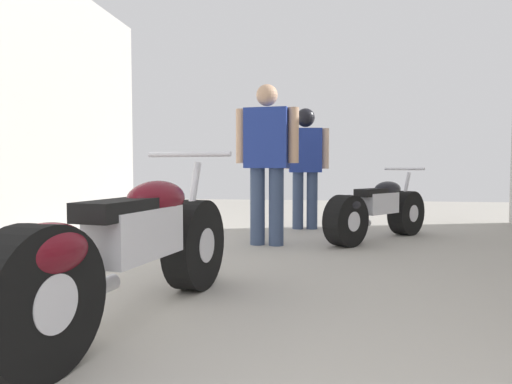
{
  "coord_description": "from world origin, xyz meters",
  "views": [
    {
      "loc": [
        0.19,
        -0.29,
        0.83
      ],
      "look_at": [
        -0.34,
        3.31,
        0.63
      ],
      "focal_mm": 31.68,
      "sensor_mm": 36.0,
      "label": 1
    }
  ],
  "objects_px": {
    "motorcycle_black_naked": "(377,211)",
    "mechanic_with_helmet": "(305,157)",
    "mechanic_in_blue": "(267,155)",
    "motorcycle_maroon_cruiser": "(132,250)"
  },
  "relations": [
    {
      "from": "mechanic_in_blue",
      "to": "motorcycle_maroon_cruiser",
      "type": "bearing_deg",
      "value": -98.96
    },
    {
      "from": "mechanic_in_blue",
      "to": "motorcycle_black_naked",
      "type": "bearing_deg",
      "value": 22.08
    },
    {
      "from": "motorcycle_maroon_cruiser",
      "to": "mechanic_with_helmet",
      "type": "height_order",
      "value": "mechanic_with_helmet"
    },
    {
      "from": "motorcycle_black_naked",
      "to": "mechanic_with_helmet",
      "type": "bearing_deg",
      "value": 134.78
    },
    {
      "from": "motorcycle_black_naked",
      "to": "mechanic_with_helmet",
      "type": "distance_m",
      "value": 1.36
    },
    {
      "from": "mechanic_with_helmet",
      "to": "mechanic_in_blue",
      "type": "bearing_deg",
      "value": -104.84
    },
    {
      "from": "motorcycle_black_naked",
      "to": "mechanic_in_blue",
      "type": "distance_m",
      "value": 1.44
    },
    {
      "from": "mechanic_with_helmet",
      "to": "motorcycle_black_naked",
      "type": "bearing_deg",
      "value": -45.22
    },
    {
      "from": "motorcycle_maroon_cruiser",
      "to": "mechanic_with_helmet",
      "type": "bearing_deg",
      "value": 78.99
    },
    {
      "from": "motorcycle_maroon_cruiser",
      "to": "mechanic_with_helmet",
      "type": "distance_m",
      "value": 4.0
    }
  ]
}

